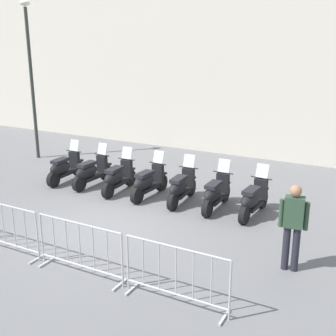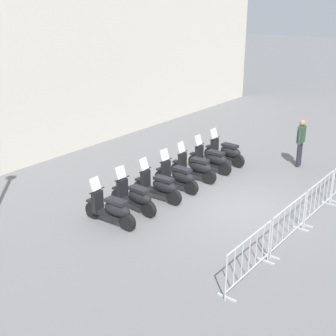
# 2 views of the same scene
# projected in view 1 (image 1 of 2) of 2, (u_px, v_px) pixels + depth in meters

# --- Properties ---
(ground_plane) EXTENTS (120.00, 120.00, 0.00)m
(ground_plane) POSITION_uv_depth(u_px,v_px,m) (101.00, 226.00, 10.35)
(ground_plane) COLOR slate
(motorcycle_0) EXTENTS (0.56, 1.72, 1.24)m
(motorcycle_0) POSITION_uv_depth(u_px,v_px,m) (64.00, 168.00, 13.44)
(motorcycle_0) COLOR black
(motorcycle_0) RESTS_ON ground
(motorcycle_1) EXTENTS (0.63, 1.72, 1.24)m
(motorcycle_1) POSITION_uv_depth(u_px,v_px,m) (91.00, 172.00, 13.04)
(motorcycle_1) COLOR black
(motorcycle_1) RESTS_ON ground
(motorcycle_2) EXTENTS (0.56, 1.72, 1.24)m
(motorcycle_2) POSITION_uv_depth(u_px,v_px,m) (118.00, 177.00, 12.53)
(motorcycle_2) COLOR black
(motorcycle_2) RESTS_ON ground
(motorcycle_3) EXTENTS (0.62, 1.72, 1.24)m
(motorcycle_3) POSITION_uv_depth(u_px,v_px,m) (148.00, 182.00, 12.11)
(motorcycle_3) COLOR black
(motorcycle_3) RESTS_ON ground
(motorcycle_4) EXTENTS (0.56, 1.72, 1.24)m
(motorcycle_4) POSITION_uv_depth(u_px,v_px,m) (181.00, 187.00, 11.68)
(motorcycle_4) COLOR black
(motorcycle_4) RESTS_ON ground
(motorcycle_5) EXTENTS (0.56, 1.73, 1.24)m
(motorcycle_5) POSITION_uv_depth(u_px,v_px,m) (216.00, 193.00, 11.23)
(motorcycle_5) COLOR black
(motorcycle_5) RESTS_ON ground
(motorcycle_6) EXTENTS (0.63, 1.72, 1.24)m
(motorcycle_6) POSITION_uv_depth(u_px,v_px,m) (253.00, 200.00, 10.80)
(motorcycle_6) COLOR black
(motorcycle_6) RESTS_ON ground
(barrier_segment_1) EXTENTS (1.93, 0.61, 1.07)m
(barrier_segment_1) POSITION_uv_depth(u_px,v_px,m) (4.00, 228.00, 9.01)
(barrier_segment_1) COLOR #B2B5B7
(barrier_segment_1) RESTS_ON ground
(barrier_segment_2) EXTENTS (1.93, 0.61, 1.07)m
(barrier_segment_2) POSITION_uv_depth(u_px,v_px,m) (80.00, 249.00, 8.09)
(barrier_segment_2) COLOR #B2B5B7
(barrier_segment_2) RESTS_ON ground
(barrier_segment_3) EXTENTS (1.93, 0.61, 1.07)m
(barrier_segment_3) POSITION_uv_depth(u_px,v_px,m) (176.00, 276.00, 7.17)
(barrier_segment_3) COLOR #B2B5B7
(barrier_segment_3) RESTS_ON ground
(street_lamp) EXTENTS (0.36, 0.36, 5.60)m
(street_lamp) POSITION_uv_depth(u_px,v_px,m) (30.00, 66.00, 15.42)
(street_lamp) COLOR #2D332D
(street_lamp) RESTS_ON ground
(officer_near_row_end) EXTENTS (0.55, 0.23, 1.73)m
(officer_near_row_end) POSITION_uv_depth(u_px,v_px,m) (293.00, 223.00, 8.13)
(officer_near_row_end) COLOR #23232D
(officer_near_row_end) RESTS_ON ground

